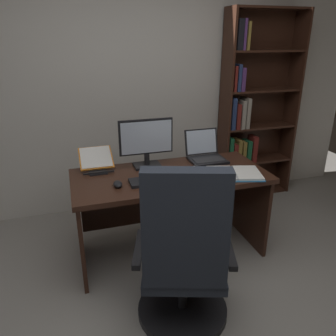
{
  "coord_description": "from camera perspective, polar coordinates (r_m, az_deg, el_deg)",
  "views": [
    {
      "loc": [
        -0.67,
        -1.33,
        1.74
      ],
      "look_at": [
        0.03,
        0.93,
        0.8
      ],
      "focal_mm": 35.4,
      "sensor_mm": 36.0,
      "label": 1
    }
  ],
  "objects": [
    {
      "name": "pen",
      "position": [
        2.68,
        5.33,
        -0.34
      ],
      "size": [
        0.14,
        0.04,
        0.01
      ],
      "primitive_type": "cylinder",
      "rotation": [
        0.0,
        1.57,
        0.22
      ],
      "color": "black",
      "rests_on": "notepad"
    },
    {
      "name": "wall_back",
      "position": [
        3.46,
        -6.23,
        15.78
      ],
      "size": [
        5.13,
        0.12,
        2.8
      ],
      "primitive_type": "cube",
      "color": "beige",
      "rests_on": "ground"
    },
    {
      "name": "notepad",
      "position": [
        2.68,
        4.93,
        -0.57
      ],
      "size": [
        0.17,
        0.23,
        0.01
      ],
      "primitive_type": "cube",
      "rotation": [
        0.0,
        0.0,
        0.12
      ],
      "color": "white",
      "rests_on": "desk"
    },
    {
      "name": "office_chair",
      "position": [
        2.07,
        2.77,
        -16.02
      ],
      "size": [
        0.7,
        0.62,
        1.12
      ],
      "rotation": [
        0.0,
        0.0,
        -0.31
      ],
      "color": "black",
      "rests_on": "ground"
    },
    {
      "name": "laptop",
      "position": [
        2.94,
        6.47,
        2.44
      ],
      "size": [
        0.31,
        0.31,
        0.25
      ],
      "color": "black",
      "rests_on": "desk"
    },
    {
      "name": "bookshelf",
      "position": [
        3.81,
        14.0,
        8.77
      ],
      "size": [
        0.86,
        0.26,
        2.02
      ],
      "color": "#381E14",
      "rests_on": "ground"
    },
    {
      "name": "monitor",
      "position": [
        2.73,
        -3.75,
        4.24
      ],
      "size": [
        0.45,
        0.16,
        0.4
      ],
      "color": "black",
      "rests_on": "desk"
    },
    {
      "name": "computer_mouse",
      "position": [
        2.43,
        -8.65,
        -2.76
      ],
      "size": [
        0.06,
        0.1,
        0.04
      ],
      "primitive_type": "ellipsoid",
      "color": "black",
      "rests_on": "desk"
    },
    {
      "name": "reading_stand_with_book",
      "position": [
        2.77,
        -12.24,
        1.37
      ],
      "size": [
        0.27,
        0.29,
        0.15
      ],
      "color": "black",
      "rests_on": "desk"
    },
    {
      "name": "keyboard",
      "position": [
        2.49,
        -1.8,
        -2.11
      ],
      "size": [
        0.42,
        0.15,
        0.02
      ],
      "primitive_type": "cube",
      "color": "black",
      "rests_on": "desk"
    },
    {
      "name": "open_binder",
      "position": [
        2.66,
        11.32,
        -0.93
      ],
      "size": [
        0.48,
        0.4,
        0.02
      ],
      "rotation": [
        0.0,
        0.0,
        -0.27
      ],
      "color": "#2D84C6",
      "rests_on": "desk"
    },
    {
      "name": "desk",
      "position": [
        2.78,
        -0.04,
        -4.33
      ],
      "size": [
        1.54,
        0.69,
        0.73
      ],
      "color": "#381E14",
      "rests_on": "ground"
    }
  ]
}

